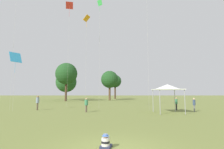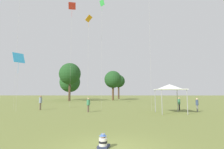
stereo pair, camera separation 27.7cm
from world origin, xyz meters
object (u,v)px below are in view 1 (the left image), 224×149
at_px(canopy_tent, 168,87).
at_px(kite_3, 100,9).
at_px(kite_2, 16,58).
at_px(distant_tree_0, 67,82).
at_px(person_standing_3, 38,101).
at_px(distant_tree_1, 116,81).
at_px(person_standing_1, 177,103).
at_px(kite_0, 87,22).
at_px(kite_6, 70,9).
at_px(distant_tree_2, 110,80).
at_px(seated_toddler, 106,142).
at_px(person_standing_0, 195,104).
at_px(distant_tree_3, 67,74).
at_px(person_standing_5, 87,104).

distance_m(canopy_tent, kite_3, 15.17).
height_order(kite_2, distant_tree_0, distant_tree_0).
bearing_deg(person_standing_3, distant_tree_1, 44.41).
xyz_separation_m(person_standing_1, kite_0, (-11.72, 0.01, 10.79)).
distance_m(kite_6, distant_tree_2, 28.49).
distance_m(canopy_tent, kite_6, 20.00).
relative_size(seated_toddler, canopy_tent, 0.19).
bearing_deg(canopy_tent, person_standing_1, 56.64).
bearing_deg(person_standing_0, distant_tree_3, -73.61).
height_order(kite_0, kite_2, kite_0).
height_order(person_standing_0, kite_2, kite_2).
relative_size(person_standing_5, kite_0, 0.13).
height_order(kite_2, kite_3, kite_3).
bearing_deg(kite_3, person_standing_3, 100.33).
distance_m(person_standing_1, kite_0, 15.93).
bearing_deg(distant_tree_2, canopy_tent, -78.38).
bearing_deg(kite_0, distant_tree_0, -96.02).
bearing_deg(distant_tree_3, canopy_tent, -56.32).
bearing_deg(distant_tree_0, kite_3, -67.97).
distance_m(canopy_tent, kite_0, 13.52).
xyz_separation_m(kite_6, distant_tree_1, (8.12, 39.09, -9.23)).
distance_m(kite_3, distant_tree_2, 29.73).
distance_m(distant_tree_0, distant_tree_1, 18.43).
relative_size(kite_2, distant_tree_1, 0.79).
distance_m(person_standing_1, kite_3, 17.09).
bearing_deg(distant_tree_2, kite_3, -92.20).
xyz_separation_m(person_standing_3, distant_tree_1, (10.79, 43.44, 5.50)).
bearing_deg(kite_2, kite_0, 2.57).
bearing_deg(distant_tree_1, kite_0, -96.04).
bearing_deg(canopy_tent, person_standing_0, 20.09).
xyz_separation_m(canopy_tent, distant_tree_2, (-6.93, 33.72, 3.45)).
relative_size(person_standing_1, kite_6, 0.10).
relative_size(distant_tree_1, distant_tree_2, 1.01).
bearing_deg(kite_2, seated_toddler, -60.35).
height_order(distant_tree_0, distant_tree_2, distant_tree_0).
xyz_separation_m(kite_6, distant_tree_3, (-5.58, 20.51, -8.40)).
distance_m(kite_3, distant_tree_3, 26.30).
bearing_deg(distant_tree_1, canopy_tent, -83.85).
xyz_separation_m(kite_2, distant_tree_2, (10.96, 32.46, -0.12)).
bearing_deg(person_standing_0, seated_toddler, 30.49).
height_order(kite_2, distant_tree_1, distant_tree_1).
bearing_deg(distant_tree_0, seated_toddler, -73.52).
height_order(person_standing_3, kite_6, kite_6).
relative_size(person_standing_5, canopy_tent, 0.51).
distance_m(person_standing_5, kite_6, 16.82).
distance_m(seated_toddler, person_standing_3, 18.17).
xyz_separation_m(person_standing_0, distant_tree_1, (-8.52, 45.43, 5.64)).
xyz_separation_m(person_standing_1, kite_3, (-10.11, 2.04, 13.64)).
bearing_deg(kite_3, distant_tree_2, -5.77).
height_order(person_standing_0, kite_3, kite_3).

